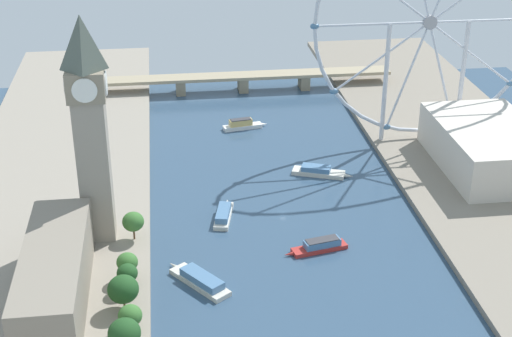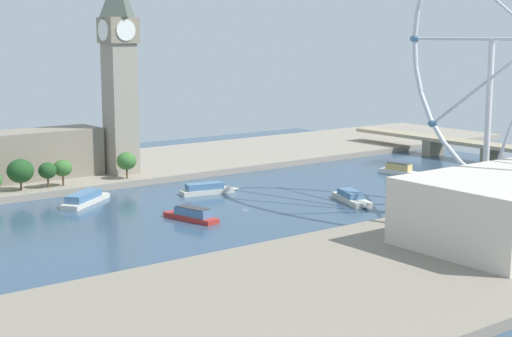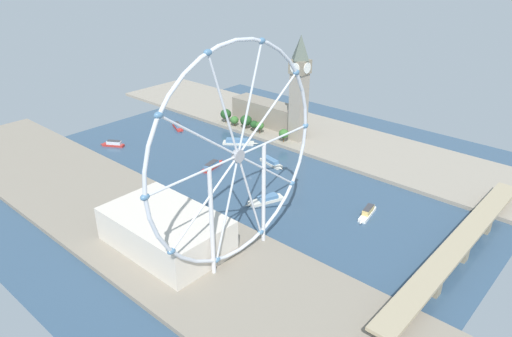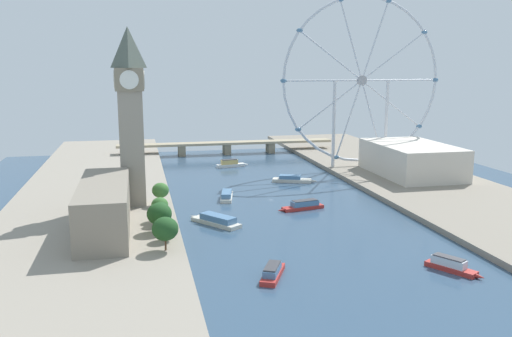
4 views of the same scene
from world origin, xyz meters
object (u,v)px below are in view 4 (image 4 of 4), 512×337
Objects in this scene: riverside_hall at (411,159)px; tour_boat_6 at (231,164)px; tour_boat_1 at (292,179)px; tour_boat_3 at (451,265)px; clock_tower at (131,114)px; tour_boat_2 at (216,220)px; tour_boat_5 at (273,272)px; tour_boat_4 at (227,196)px; river_bridge at (227,145)px; ferris_wheel at (362,81)px; parliament_block at (104,207)px; tour_boat_0 at (303,205)px.

tour_boat_6 is at bearing 148.24° from riverside_hall.
tour_boat_3 is at bearing -64.12° from tour_boat_1.
tour_boat_6 is at bearing 57.49° from clock_tower.
clock_tower reaches higher than tour_boat_2.
tour_boat_5 is at bearing -65.52° from clock_tower.
tour_boat_3 reaches higher than tour_boat_4.
river_bridge is 6.45× the size of tour_boat_2.
tour_boat_2 is 1.36× the size of tour_boat_3.
tour_boat_4 is (-51.61, -38.44, 0.20)m from tour_boat_1.
ferris_wheel is at bearing 118.48° from riverside_hall.
tour_boat_6 is (-31.41, 64.60, 0.57)m from tour_boat_1.
riverside_hall is 2.50× the size of tour_boat_1.
tour_boat_3 is 0.93× the size of tour_boat_5.
tour_boat_2 is at bearing 9.54° from parliament_block.
tour_boat_3 is at bearing -28.81° from parliament_block.
river_bridge is at bearing 156.65° from tour_boat_3.
clock_tower is 75.11m from tour_boat_4.
ferris_wheel reaches higher than parliament_block.
riverside_hall is (21.94, -40.45, -53.10)m from ferris_wheel.
tour_boat_3 is at bearing -113.02° from riverside_hall.
tour_boat_5 is at bearing -87.42° from tour_boat_1.
river_bridge is at bearing -47.24° from tour_boat_2.
tour_boat_4 is (53.84, 13.16, -50.69)m from clock_tower.
riverside_hall is 0.39× the size of river_bridge.
tour_boat_2 reaches higher than tour_boat_1.
riverside_hall reaches higher than tour_boat_4.
riverside_hall is 117.82m from tour_boat_0.
tour_boat_5 is (-40.70, -92.67, -0.07)m from tour_boat_0.
parliament_block is 2.80× the size of tour_boat_0.
tour_boat_2 is (-128.13, -123.10, -64.80)m from ferris_wheel.
riverside_hall is at bearing -41.72° from tour_boat_6.
clock_tower is 202.42m from river_bridge.
parliament_block is at bearing -112.57° from river_bridge.
tour_boat_0 is 49.76m from tour_boat_4.
tour_boat_5 is 0.89× the size of tour_boat_6.
tour_boat_4 is (-136.33, -31.13, -11.76)m from riverside_hall.
riverside_hall is 174.07m from river_bridge.
clock_tower reaches higher than tour_boat_4.
river_bridge is 7.26× the size of tour_boat_6.
clock_tower is at bearing -153.26° from ferris_wheel.
clock_tower is at bearing -166.89° from riverside_hall.
parliament_block is 91.10m from tour_boat_4.
tour_boat_0 is at bearing 15.01° from parliament_block.
clock_tower reaches higher than tour_boat_5.
riverside_hall reaches higher than tour_boat_2.
parliament_block reaches higher than riverside_hall.
ferris_wheel is at bearing -138.79° from tour_boat_0.
ferris_wheel reaches higher than tour_boat_5.
tour_boat_6 is (23.11, 228.08, 0.39)m from tour_boat_5.
tour_boat_0 is at bearing 1.56° from tour_boat_5.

